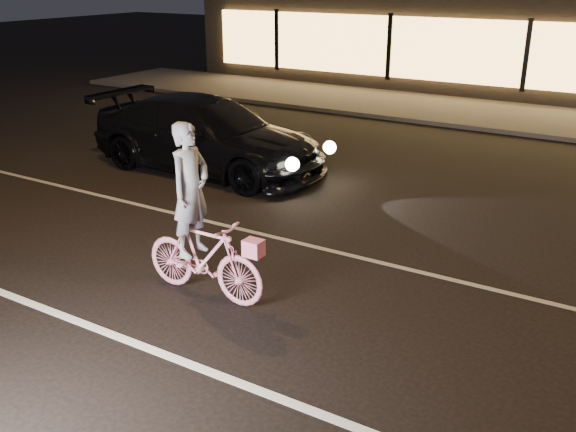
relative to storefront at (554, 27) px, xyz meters
The scene contains 7 objects.
ground 19.09m from the storefront, 90.00° to the right, with size 90.00×90.00×0.00m, color black.
lane_stripe_near 20.58m from the storefront, 90.00° to the right, with size 60.00×0.12×0.01m, color silver.
lane_stripe_far 17.10m from the storefront, 90.00° to the right, with size 60.00×0.10×0.01m, color gray.
sidewalk 6.32m from the storefront, 90.00° to the right, with size 30.00×4.00×0.12m, color #383533.
storefront is the anchor object (origin of this frame).
cyclist 19.16m from the storefront, 92.29° to the right, with size 1.84×0.63×2.32m.
sedan 15.21m from the storefront, 106.10° to the right, with size 5.40×2.27×1.55m.
Camera 1 is at (4.14, -6.04, 4.04)m, focal length 40.00 mm.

